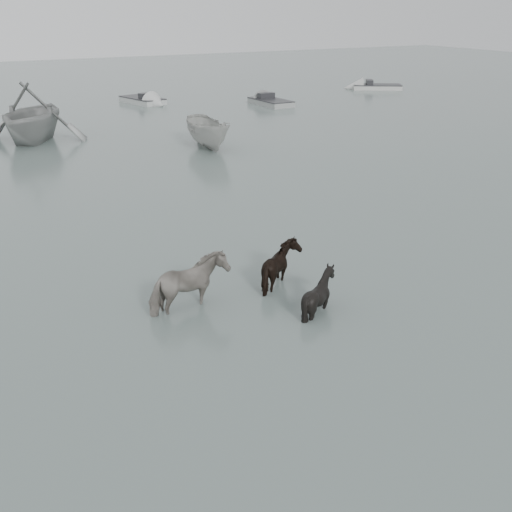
# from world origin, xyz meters

# --- Properties ---
(ground) EXTENTS (140.00, 140.00, 0.00)m
(ground) POSITION_xyz_m (0.00, 0.00, 0.00)
(ground) COLOR #52625C
(ground) RESTS_ON ground
(pony_pinto) EXTENTS (1.96, 1.16, 1.55)m
(pony_pinto) POSITION_xyz_m (-0.50, 0.06, 0.78)
(pony_pinto) COLOR black
(pony_pinto) RESTS_ON ground
(pony_dark) EXTENTS (1.56, 1.65, 1.31)m
(pony_dark) POSITION_xyz_m (2.03, 0.19, 0.66)
(pony_dark) COLOR black
(pony_dark) RESTS_ON ground
(pony_black) EXTENTS (1.38, 1.28, 1.33)m
(pony_black) POSITION_xyz_m (2.06, -1.37, 0.67)
(pony_black) COLOR black
(pony_black) RESTS_ON ground
(rowboat_trail) EXTENTS (7.31, 7.58, 3.07)m
(rowboat_trail) POSITION_xyz_m (0.03, 21.17, 1.53)
(rowboat_trail) COLOR #939693
(rowboat_trail) RESTS_ON ground
(boat_small) EXTENTS (2.06, 4.31, 1.60)m
(boat_small) POSITION_xyz_m (7.05, 15.61, 0.80)
(boat_small) COLOR #ADADA8
(boat_small) RESTS_ON ground
(skiff_port) EXTENTS (1.80, 4.94, 0.75)m
(skiff_port) POSITION_xyz_m (16.37, 26.03, 0.38)
(skiff_port) COLOR gray
(skiff_port) RESTS_ON ground
(skiff_mid) EXTENTS (2.72, 5.20, 0.75)m
(skiff_mid) POSITION_xyz_m (9.05, 31.03, 0.38)
(skiff_mid) COLOR #AEB0AD
(skiff_mid) RESTS_ON ground
(skiff_star) EXTENTS (5.29, 4.10, 0.75)m
(skiff_star) POSITION_xyz_m (27.92, 29.24, 0.38)
(skiff_star) COLOR #B5B5B0
(skiff_star) RESTS_ON ground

